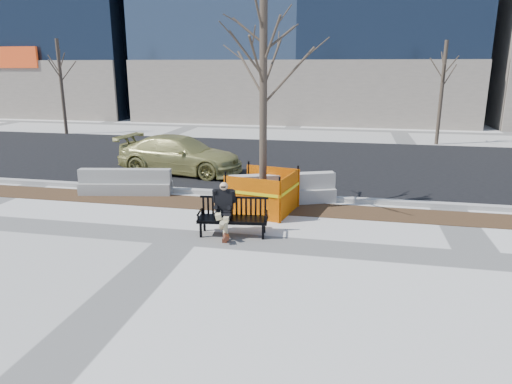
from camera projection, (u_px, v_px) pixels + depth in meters
ground at (181, 237)px, 10.26m from camera, size 120.00×120.00×0.00m
mulch_strip at (215, 204)px, 12.72m from camera, size 40.00×1.20×0.02m
asphalt_street at (259, 160)px, 18.57m from camera, size 60.00×10.40×0.01m
curb at (224, 193)px, 13.60m from camera, size 60.00×0.25×0.12m
bench at (233, 235)px, 10.40m from camera, size 1.63×0.74×0.84m
seated_man at (224, 234)px, 10.46m from camera, size 0.60×0.89×1.18m
tree_fence at (263, 211)px, 12.08m from camera, size 2.67×2.67×5.68m
sedan at (181, 173)px, 16.42m from camera, size 4.66×2.40×1.29m
jersey_barrier_left at (126, 194)px, 13.68m from camera, size 2.73×1.02×0.77m
jersey_barrier_right at (282, 203)px, 12.78m from camera, size 2.92×1.64×0.84m
far_tree_left at (67, 134)px, 25.73m from camera, size 2.61×2.61×5.44m
far_tree_right at (436, 144)px, 22.34m from camera, size 2.28×2.28×5.17m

